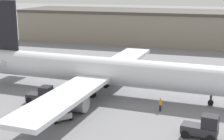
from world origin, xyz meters
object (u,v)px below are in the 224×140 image
belt_loader_truck (60,112)px  safety_cone_far (1,124)px  ground_crew_worker (160,104)px  pushback_tug (203,127)px  airplane (104,71)px  baggage_tug (42,95)px

belt_loader_truck → safety_cone_far: size_ratio=5.91×
ground_crew_worker → safety_cone_far: bearing=-90.2°
belt_loader_truck → pushback_tug: pushback_tug is taller
pushback_tug → belt_loader_truck: bearing=-172.4°
safety_cone_far → airplane: bearing=63.4°
belt_loader_truck → safety_cone_far: belt_loader_truck is taller
pushback_tug → safety_cone_far: size_ratio=6.69×
safety_cone_far → belt_loader_truck: bearing=32.5°
airplane → ground_crew_worker: size_ratio=26.40×
ground_crew_worker → pushback_tug: pushback_tug is taller
airplane → baggage_tug: bearing=-134.6°
airplane → baggage_tug: size_ratio=13.48×
pushback_tug → airplane: bearing=150.0°
airplane → belt_loader_truck: bearing=-95.5°
safety_cone_far → baggage_tug: bearing=86.6°
ground_crew_worker → baggage_tug: 15.09m
airplane → pushback_tug: bearing=-34.9°
ground_crew_worker → baggage_tug: bearing=-116.6°
baggage_tug → belt_loader_truck: baggage_tug is taller
belt_loader_truck → baggage_tug: bearing=176.7°
baggage_tug → safety_cone_far: 8.17m
airplane → safety_cone_far: 15.91m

